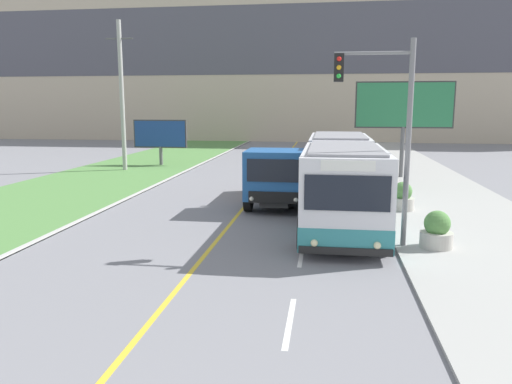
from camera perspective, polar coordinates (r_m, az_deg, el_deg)
apartment_block_background at (r=62.46m, az=5.12°, el=16.06°), size 80.00×8.04×21.91m
city_bus at (r=19.54m, az=9.66°, el=1.68°), size 2.72×12.51×2.95m
dump_truck at (r=20.94m, az=2.61°, el=1.67°), size 2.54×6.26×2.48m
utility_pole_far at (r=33.80m, az=-15.08°, el=10.56°), size 1.80×0.28×9.53m
traffic_light_mast at (r=15.14m, az=14.76°, el=8.19°), size 2.28×0.32×6.12m
billboard_large at (r=30.24m, az=16.57°, el=9.26°), size 5.54×0.24×5.58m
billboard_small at (r=36.10m, az=-10.89°, el=6.44°), size 3.83×0.24×3.22m
planter_round_near at (r=15.73m, az=19.95°, el=-4.26°), size 0.95×0.95×1.11m
planter_round_second at (r=20.88m, az=16.37°, el=-0.62°), size 0.95×0.95×1.14m
planter_round_third at (r=26.17m, az=15.04°, el=1.44°), size 0.89×0.89×1.07m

